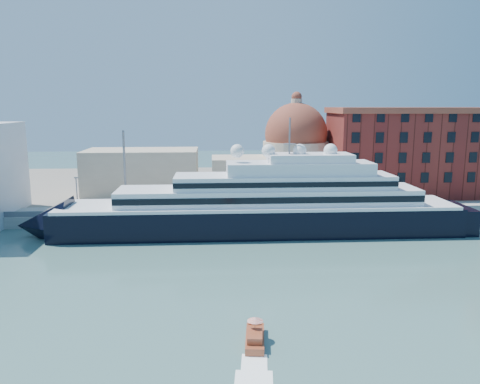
{
  "coord_description": "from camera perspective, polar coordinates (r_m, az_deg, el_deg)",
  "views": [
    {
      "loc": [
        -0.97,
        -69.34,
        25.81
      ],
      "look_at": [
        4.28,
        18.0,
        9.52
      ],
      "focal_mm": 35.0,
      "sensor_mm": 36.0,
      "label": 1
    }
  ],
  "objects": [
    {
      "name": "ground",
      "position": [
        73.99,
        -2.51,
        -9.88
      ],
      "size": [
        400.0,
        400.0,
        0.0
      ],
      "primitive_type": "plane",
      "color": "#365E5C",
      "rests_on": "ground"
    },
    {
      "name": "quay",
      "position": [
        106.22,
        -2.83,
        -2.83
      ],
      "size": [
        180.0,
        10.0,
        2.5
      ],
      "primitive_type": "cube",
      "color": "gray",
      "rests_on": "ground"
    },
    {
      "name": "land",
      "position": [
        146.46,
        -3.01,
        0.78
      ],
      "size": [
        260.0,
        72.0,
        2.0
      ],
      "primitive_type": "cube",
      "color": "slate",
      "rests_on": "ground"
    },
    {
      "name": "quay_fence",
      "position": [
        101.42,
        -2.81,
        -2.41
      ],
      "size": [
        180.0,
        0.1,
        1.2
      ],
      "primitive_type": "cube",
      "color": "slate",
      "rests_on": "quay"
    },
    {
      "name": "superyacht",
      "position": [
        94.95,
        0.68,
        -2.28
      ],
      "size": [
        91.62,
        12.7,
        27.38
      ],
      "color": "black",
      "rests_on": "ground"
    },
    {
      "name": "water_taxi",
      "position": [
        53.8,
        1.84,
        -17.3
      ],
      "size": [
        2.66,
        6.26,
        2.89
      ],
      "rotation": [
        0.0,
        0.0,
        -0.11
      ],
      "color": "brown",
      "rests_on": "ground"
    },
    {
      "name": "warehouse",
      "position": [
        132.94,
        20.13,
        4.72
      ],
      "size": [
        43.0,
        19.0,
        23.25
      ],
      "color": "maroon",
      "rests_on": "land"
    },
    {
      "name": "church",
      "position": [
        128.14,
        -0.13,
        3.87
      ],
      "size": [
        66.0,
        18.0,
        25.5
      ],
      "color": "beige",
      "rests_on": "land"
    },
    {
      "name": "lamp_posts",
      "position": [
        103.52,
        -9.89,
        1.51
      ],
      "size": [
        120.8,
        2.4,
        18.0
      ],
      "color": "slate",
      "rests_on": "quay"
    }
  ]
}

